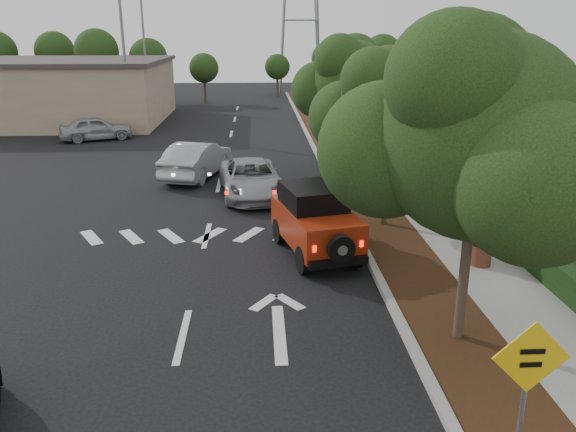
{
  "coord_description": "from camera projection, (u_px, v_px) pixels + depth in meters",
  "views": [
    {
      "loc": [
        1.62,
        -10.33,
        5.99
      ],
      "look_at": [
        2.34,
        3.0,
        1.58
      ],
      "focal_mm": 35.0,
      "sensor_mm": 36.0,
      "label": 1
    }
  ],
  "objects": [
    {
      "name": "silver_sedan_oncoming",
      "position": [
        197.0,
        159.0,
        24.0
      ],
      "size": [
        2.85,
        4.89,
        1.52
      ],
      "primitive_type": "imported",
      "rotation": [
        0.0,
        0.0,
        2.86
      ],
      "color": "#9A9DA1",
      "rests_on": "ground"
    },
    {
      "name": "street_tree_mid",
      "position": [
        383.0,
        227.0,
        18.04
      ],
      "size": [
        3.2,
        3.2,
        5.32
      ],
      "primitive_type": null,
      "color": "black",
      "rests_on": "ground"
    },
    {
      "name": "speed_hump_sign",
      "position": [
        528.0,
        375.0,
        7.55
      ],
      "size": [
        1.07,
        0.09,
        2.28
      ],
      "rotation": [
        0.0,
        0.0,
        -0.0
      ],
      "color": "slate",
      "rests_on": "ground"
    },
    {
      "name": "street_tree_near",
      "position": [
        457.0,
        341.0,
        11.4
      ],
      "size": [
        3.8,
        3.8,
        5.92
      ],
      "primitive_type": null,
      "color": "black",
      "rests_on": "ground"
    },
    {
      "name": "parked_suv",
      "position": [
        96.0,
        128.0,
        32.18
      ],
      "size": [
        4.33,
        3.02,
        1.37
      ],
      "primitive_type": "imported",
      "rotation": [
        0.0,
        0.0,
        1.96
      ],
      "color": "#A1A3A9",
      "rests_on": "ground"
    },
    {
      "name": "light_pole_a",
      "position": [
        131.0,
        129.0,
        35.91
      ],
      "size": [
        2.0,
        0.22,
        9.0
      ],
      "primitive_type": null,
      "color": "slate",
      "rests_on": "ground"
    },
    {
      "name": "ground",
      "position": [
        183.0,
        336.0,
        11.59
      ],
      "size": [
        120.0,
        120.0,
        0.0
      ],
      "primitive_type": "plane",
      "color": "black",
      "rests_on": "ground"
    },
    {
      "name": "planting_strip",
      "position": [
        355.0,
        182.0,
        23.24
      ],
      "size": [
        1.8,
        70.0,
        0.12
      ],
      "primitive_type": "cube",
      "color": "black",
      "rests_on": "ground"
    },
    {
      "name": "silver_suv_ahead",
      "position": [
        251.0,
        179.0,
        21.29
      ],
      "size": [
        2.8,
        5.04,
        1.33
      ],
      "primitive_type": "imported",
      "rotation": [
        0.0,
        0.0,
        0.13
      ],
      "color": "#93969A",
      "rests_on": "ground"
    },
    {
      "name": "red_jeep",
      "position": [
        314.0,
        219.0,
        15.71
      ],
      "size": [
        2.4,
        3.92,
        1.92
      ],
      "rotation": [
        0.0,
        0.0,
        0.23
      ],
      "color": "black",
      "rests_on": "ground"
    },
    {
      "name": "street_tree_far",
      "position": [
        351.0,
        177.0,
        24.2
      ],
      "size": [
        3.4,
        3.4,
        5.62
      ],
      "primitive_type": null,
      "color": "black",
      "rests_on": "ground"
    },
    {
      "name": "sidewalk",
      "position": [
        400.0,
        181.0,
        23.33
      ],
      "size": [
        2.0,
        70.0,
        0.12
      ],
      "primitive_type": "cube",
      "color": "gray",
      "rests_on": "ground"
    },
    {
      "name": "curb",
      "position": [
        331.0,
        182.0,
        23.18
      ],
      "size": [
        0.2,
        70.0,
        0.15
      ],
      "primitive_type": "cube",
      "color": "#9E9B93",
      "rests_on": "ground"
    },
    {
      "name": "transmission_tower",
      "position": [
        300.0,
        93.0,
        57.41
      ],
      "size": [
        7.0,
        4.0,
        28.0
      ],
      "primitive_type": null,
      "color": "slate",
      "rests_on": "ground"
    },
    {
      "name": "hedge",
      "position": [
        434.0,
        173.0,
        23.3
      ],
      "size": [
        0.8,
        70.0,
        0.8
      ],
      "primitive_type": "cube",
      "color": "black",
      "rests_on": "ground"
    },
    {
      "name": "light_pole_b",
      "position": [
        149.0,
        106.0,
        47.23
      ],
      "size": [
        2.0,
        0.22,
        9.0
      ],
      "primitive_type": null,
      "color": "slate",
      "rests_on": "ground"
    },
    {
      "name": "commercial_building",
      "position": [
        1.0,
        92.0,
        38.58
      ],
      "size": [
        22.0,
        12.0,
        4.0
      ],
      "primitive_type": "cube",
      "color": "gray",
      "rests_on": "ground"
    },
    {
      "name": "terracotta_planter",
      "position": [
        482.0,
        240.0,
        14.63
      ],
      "size": [
        0.69,
        0.69,
        1.21
      ],
      "rotation": [
        0.0,
        0.0,
        0.13
      ],
      "color": "brown",
      "rests_on": "ground"
    }
  ]
}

